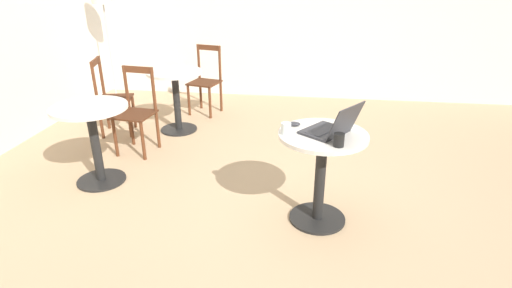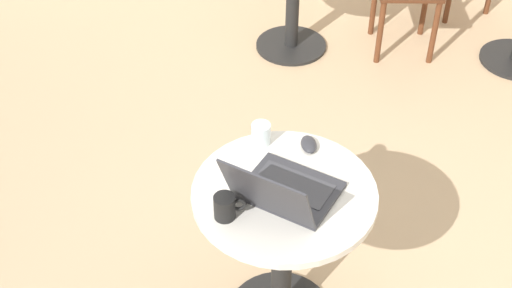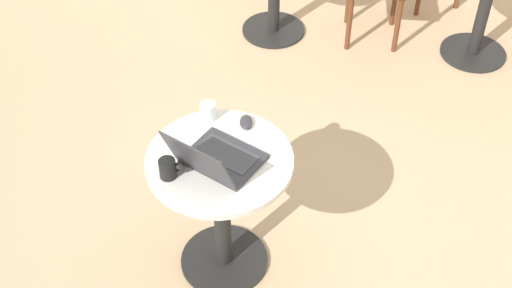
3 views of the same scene
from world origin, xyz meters
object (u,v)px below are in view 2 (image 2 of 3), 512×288
Objects in this scene: cafe_table_near at (283,234)px; laptop at (283,191)px; mouse at (309,144)px; drinking_glass at (261,134)px; mug at (225,207)px.

cafe_table_near is 0.29m from laptop.
drinking_glass is at bearing 164.06° from mouse.
cafe_table_near is at bearing 24.08° from mug.
laptop is at bearing -104.84° from cafe_table_near.
drinking_glass is (0.17, 0.37, -0.00)m from mug.
laptop reaches higher than mug.
mouse is 0.19m from drinking_glass.
mug is 1.31× the size of drinking_glass.
mug is at bearing -155.92° from cafe_table_near.
cafe_table_near is at bearing -79.33° from drinking_glass.
mug is at bearing -114.27° from drinking_glass.
mug is (-0.22, -0.10, 0.28)m from cafe_table_near.
laptop is 5.46× the size of drinking_glass.
laptop is 0.31m from mouse.
mug reaches higher than mouse.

